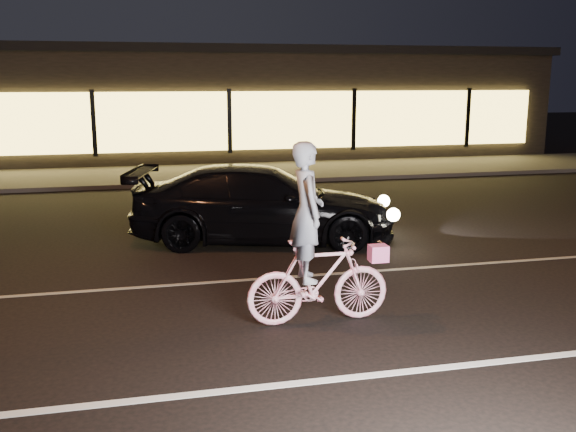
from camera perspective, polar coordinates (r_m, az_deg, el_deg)
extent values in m
plane|color=black|center=(8.50, 8.99, -8.96)|extent=(90.00, 90.00, 0.00)
cube|color=silver|center=(7.24, 13.51, -12.98)|extent=(60.00, 0.12, 0.01)
cube|color=gray|center=(10.27, 4.83, -5.08)|extent=(60.00, 0.10, 0.01)
cube|color=#383533|center=(20.77, -4.45, 3.85)|extent=(30.00, 4.00, 0.12)
cube|color=black|center=(26.53, -6.49, 9.81)|extent=(25.00, 8.00, 4.00)
cube|color=black|center=(26.53, -6.60, 14.24)|extent=(25.40, 8.40, 0.30)
cube|color=#FFD659|center=(22.48, -5.25, 8.41)|extent=(23.00, 0.15, 2.00)
cube|color=black|center=(22.25, -16.89, 7.91)|extent=(0.15, 0.08, 2.20)
cube|color=black|center=(22.40, -5.22, 8.40)|extent=(0.15, 0.08, 2.20)
cube|color=black|center=(23.44, 5.86, 8.55)|extent=(0.15, 0.08, 2.20)
cube|color=black|center=(25.25, 15.68, 8.42)|extent=(0.15, 0.08, 2.20)
imported|color=#FB507C|center=(8.09, 2.73, -5.77)|extent=(1.83, 0.52, 1.10)
imported|color=silver|center=(7.82, 1.69, 0.36)|extent=(0.41, 0.63, 1.73)
cube|color=#FF4EB1|center=(8.24, 8.03, -3.30)|extent=(0.23, 0.19, 0.21)
imported|color=black|center=(12.11, -2.24, 1.07)|extent=(5.27, 3.12, 1.43)
sphere|color=#FFF2BF|center=(12.86, 8.50, 1.33)|extent=(0.24, 0.24, 0.24)
sphere|color=#FFF2BF|center=(11.59, 9.35, 0.11)|extent=(0.24, 0.24, 0.24)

